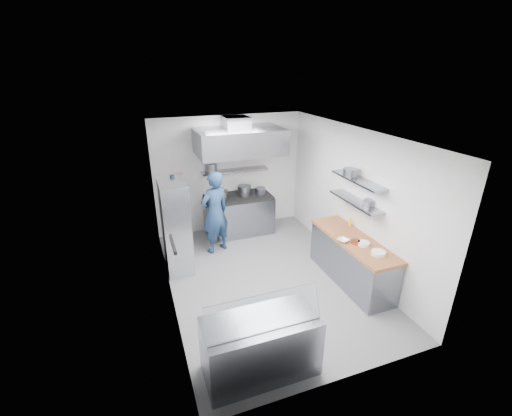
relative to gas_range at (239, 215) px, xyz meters
name	(u,v)px	position (x,y,z in m)	size (l,w,h in m)	color
floor	(267,278)	(-0.10, -2.10, -0.45)	(5.00, 5.00, 0.00)	slate
ceiling	(269,134)	(-0.10, -2.10, 2.35)	(5.00, 5.00, 0.00)	silver
wall_back	(229,174)	(-0.10, 0.40, 0.95)	(3.60, 0.02, 2.80)	white
wall_front	(347,293)	(-0.10, -4.60, 0.95)	(3.60, 0.02, 2.80)	white
wall_left	(165,227)	(-1.90, -2.10, 0.95)	(5.00, 0.02, 2.80)	white
wall_right	(353,200)	(1.70, -2.10, 0.95)	(5.00, 0.02, 2.80)	white
gas_range	(239,215)	(0.00, 0.00, 0.00)	(1.60, 0.80, 0.90)	gray
cooktop	(238,197)	(0.00, 0.00, 0.48)	(1.57, 0.78, 0.06)	black
stock_pot_left	(222,195)	(-0.42, -0.05, 0.61)	(0.30, 0.30, 0.20)	slate
stock_pot_mid	(244,190)	(0.15, 0.00, 0.63)	(0.32, 0.32, 0.24)	slate
stock_pot_right	(261,191)	(0.54, -0.05, 0.59)	(0.24, 0.24, 0.16)	slate
over_range_shelf	(235,171)	(0.00, 0.24, 1.07)	(1.60, 0.30, 0.04)	gray
shelf_pot_a	(211,167)	(-0.56, 0.35, 1.18)	(0.28, 0.28, 0.18)	slate
extractor_hood	(240,141)	(0.00, -0.18, 1.85)	(1.90, 1.15, 0.55)	gray
hood_duct	(236,122)	(0.00, 0.05, 2.23)	(0.55, 0.55, 0.24)	slate
red_firebox	(177,179)	(-1.35, 0.34, 0.97)	(0.22, 0.10, 0.26)	red
chef	(215,213)	(-0.74, -0.69, 0.47)	(0.67, 0.44, 1.84)	navy
wire_rack	(176,226)	(-1.63, -1.09, 0.48)	(0.50, 0.90, 1.85)	silver
rack_bin_a	(176,232)	(-1.63, -1.08, 0.35)	(0.15, 0.19, 0.17)	white
rack_bin_b	(171,200)	(-1.63, -0.64, 0.85)	(0.13, 0.17, 0.15)	yellow
rack_jar	(172,180)	(-1.58, -0.85, 1.35)	(0.10, 0.10, 0.18)	black
knife_strip	(173,244)	(-1.88, -3.00, 1.10)	(0.04, 0.55, 0.05)	black
prep_counter_base	(351,261)	(1.38, -2.70, -0.03)	(0.62, 2.00, 0.84)	gray
prep_counter_top	(354,240)	(1.38, -2.70, 0.42)	(0.65, 2.04, 0.06)	brown
plate_stack_a	(378,253)	(1.42, -3.32, 0.48)	(0.24, 0.24, 0.06)	white
plate_stack_b	(364,244)	(1.39, -2.96, 0.48)	(0.21, 0.21, 0.06)	white
copper_pan	(355,242)	(1.29, -2.86, 0.48)	(0.16, 0.16, 0.06)	#BA5E34
squeeze_bottle	(350,222)	(1.62, -2.21, 0.54)	(0.05, 0.05, 0.18)	yellow
mixing_bowl	(343,240)	(1.13, -2.73, 0.47)	(0.19, 0.19, 0.05)	white
wall_shelf_lower	(355,201)	(1.54, -2.40, 1.05)	(0.30, 1.30, 0.04)	gray
wall_shelf_upper	(358,180)	(1.54, -2.40, 1.47)	(0.30, 1.30, 0.04)	gray
shelf_pot_c	(369,202)	(1.64, -2.66, 1.12)	(0.20, 0.20, 0.10)	slate
shelf_pot_d	(350,172)	(1.51, -2.19, 1.56)	(0.27, 0.27, 0.14)	slate
display_case	(260,346)	(-0.99, -4.10, -0.03)	(1.50, 0.70, 0.85)	gray
display_glass	(264,313)	(-0.99, -4.22, 0.62)	(1.47, 0.02, 0.45)	silver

